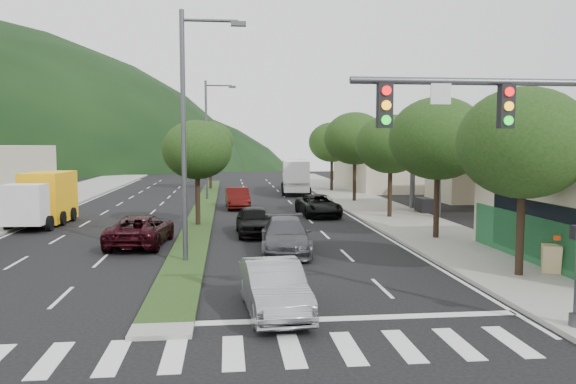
{
  "coord_description": "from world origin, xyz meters",
  "views": [
    {
      "loc": [
        1.7,
        -14.63,
        4.82
      ],
      "look_at": [
        4.39,
        10.11,
        2.65
      ],
      "focal_mm": 35.0,
      "sensor_mm": 36.0,
      "label": 1
    }
  ],
  "objects": [
    {
      "name": "tree_r_c",
      "position": [
        12.0,
        20.0,
        4.75
      ],
      "size": [
        4.4,
        4.4,
        6.48
      ],
      "color": "black",
      "rests_on": "sidewalk_right"
    },
    {
      "name": "car_queue_c",
      "position": [
        2.45,
        26.78,
        0.76
      ],
      "size": [
        1.84,
        4.71,
        1.53
      ],
      "primitive_type": "imported",
      "rotation": [
        0.0,
        0.0,
        0.05
      ],
      "color": "#420C0B",
      "rests_on": "ground"
    },
    {
      "name": "gas_canopy",
      "position": [
        19.0,
        22.0,
        4.65
      ],
      "size": [
        12.2,
        8.2,
        5.25
      ],
      "color": "silver",
      "rests_on": "ground"
    },
    {
      "name": "tree_r_a",
      "position": [
        12.0,
        4.0,
        4.82
      ],
      "size": [
        4.6,
        4.6,
        6.63
      ],
      "color": "black",
      "rests_on": "sidewalk_right"
    },
    {
      "name": "sedan_silver",
      "position": [
        2.99,
        0.93,
        0.74
      ],
      "size": [
        1.92,
        4.59,
        1.47
      ],
      "primitive_type": "imported",
      "rotation": [
        0.0,
        0.0,
        0.08
      ],
      "color": "#919398",
      "rests_on": "ground"
    },
    {
      "name": "bldg_right_far",
      "position": [
        19.5,
        44.0,
        2.6
      ],
      "size": [
        10.0,
        16.0,
        5.2
      ],
      "primitive_type": "cube",
      "color": "#C1B699",
      "rests_on": "ground"
    },
    {
      "name": "median",
      "position": [
        0.0,
        28.0,
        0.06
      ],
      "size": [
        1.6,
        56.0,
        0.12
      ],
      "primitive_type": "cube",
      "color": "#1A3814",
      "rests_on": "ground"
    },
    {
      "name": "sidewalk_right",
      "position": [
        12.5,
        25.0,
        0.07
      ],
      "size": [
        5.0,
        90.0,
        0.15
      ],
      "primitive_type": "cube",
      "color": "gray",
      "rests_on": "ground"
    },
    {
      "name": "traffic_signal",
      "position": [
        9.03,
        -1.54,
        4.65
      ],
      "size": [
        6.12,
        0.4,
        7.0
      ],
      "color": "#47494C",
      "rests_on": "ground"
    },
    {
      "name": "sidewalk_left",
      "position": [
        -13.0,
        25.0,
        0.07
      ],
      "size": [
        6.0,
        90.0,
        0.15
      ],
      "primitive_type": "cube",
      "color": "gray",
      "rests_on": "ground"
    },
    {
      "name": "tree_r_d",
      "position": [
        12.0,
        30.0,
        5.18
      ],
      "size": [
        5.0,
        5.0,
        7.17
      ],
      "color": "black",
      "rests_on": "sidewalk_right"
    },
    {
      "name": "tree_r_e",
      "position": [
        12.0,
        40.0,
        4.89
      ],
      "size": [
        4.6,
        4.6,
        6.71
      ],
      "color": "black",
      "rests_on": "sidewalk_right"
    },
    {
      "name": "suv_maroon",
      "position": [
        -2.37,
        12.14,
        0.74
      ],
      "size": [
        2.88,
        5.48,
        1.47
      ],
      "primitive_type": "imported",
      "rotation": [
        0.0,
        0.0,
        3.06
      ],
      "color": "black",
      "rests_on": "ground"
    },
    {
      "name": "car_queue_d",
      "position": [
        7.69,
        21.78,
        0.7
      ],
      "size": [
        2.7,
        5.23,
        1.41
      ],
      "primitive_type": "imported",
      "rotation": [
        0.0,
        0.0,
        0.07
      ],
      "color": "black",
      "rests_on": "ground"
    },
    {
      "name": "tree_med_near",
      "position": [
        0.0,
        18.0,
        4.43
      ],
      "size": [
        4.0,
        4.0,
        6.02
      ],
      "color": "black",
      "rests_on": "median"
    },
    {
      "name": "streetlight_mid",
      "position": [
        0.21,
        33.0,
        5.58
      ],
      "size": [
        2.6,
        0.25,
        10.0
      ],
      "color": "#47494C",
      "rests_on": "ground"
    },
    {
      "name": "motorhome",
      "position": [
        8.22,
        38.72,
        1.69
      ],
      "size": [
        3.24,
        8.46,
        3.17
      ],
      "rotation": [
        0.0,
        0.0,
        -0.09
      ],
      "color": "white",
      "rests_on": "ground"
    },
    {
      "name": "car_queue_b",
      "position": [
        4.23,
        9.59,
        0.76
      ],
      "size": [
        2.48,
        5.37,
        1.52
      ],
      "primitive_type": "imported",
      "rotation": [
        0.0,
        0.0,
        -0.07
      ],
      "color": "#444449",
      "rests_on": "ground"
    },
    {
      "name": "tree_r_b",
      "position": [
        12.0,
        12.0,
        5.04
      ],
      "size": [
        4.8,
        4.8,
        6.94
      ],
      "color": "black",
      "rests_on": "sidewalk_right"
    },
    {
      "name": "a_frame_sign",
      "position": [
        13.24,
        4.04,
        0.78
      ],
      "size": [
        0.87,
        0.91,
        1.41
      ],
      "rotation": [
        0.0,
        0.0,
        -0.43
      ],
      "color": "tan",
      "rests_on": "sidewalk_right"
    },
    {
      "name": "tree_med_far",
      "position": [
        0.0,
        44.0,
        5.01
      ],
      "size": [
        4.8,
        4.8,
        6.94
      ],
      "color": "black",
      "rests_on": "median"
    },
    {
      "name": "ground",
      "position": [
        0.0,
        0.0,
        0.0
      ],
      "size": [
        160.0,
        160.0,
        0.0
      ],
      "primitive_type": "plane",
      "color": "black",
      "rests_on": "ground"
    },
    {
      "name": "streetlight_near",
      "position": [
        0.21,
        8.0,
        5.58
      ],
      "size": [
        2.6,
        0.25,
        10.0
      ],
      "color": "#47494C",
      "rests_on": "ground"
    },
    {
      "name": "crosswalk",
      "position": [
        0.0,
        -2.0,
        0.01
      ],
      "size": [
        19.0,
        2.2,
        0.01
      ],
      "primitive_type": "cube",
      "color": "silver",
      "rests_on": "ground"
    },
    {
      "name": "car_queue_a",
      "position": [
        3.08,
        14.59,
        0.77
      ],
      "size": [
        1.91,
        4.53,
        1.53
      ],
      "primitive_type": "imported",
      "rotation": [
        0.0,
        0.0,
        0.02
      ],
      "color": "black",
      "rests_on": "ground"
    },
    {
      "name": "box_truck",
      "position": [
        -9.0,
        19.5,
        1.46
      ],
      "size": [
        2.71,
        6.37,
        3.09
      ],
      "rotation": [
        0.0,
        0.0,
        3.09
      ],
      "color": "white",
      "rests_on": "ground"
    }
  ]
}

